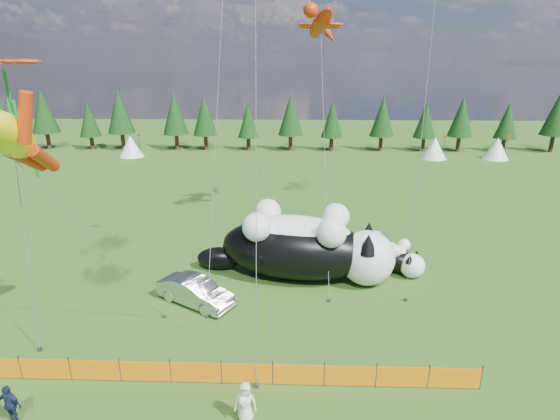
{
  "coord_description": "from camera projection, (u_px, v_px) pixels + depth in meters",
  "views": [
    {
      "loc": [
        3.75,
        -16.99,
        12.0
      ],
      "look_at": [
        3.05,
        4.0,
        4.87
      ],
      "focal_mm": 28.0,
      "sensor_mm": 36.0,
      "label": 1
    }
  ],
  "objects": [
    {
      "name": "car",
      "position": [
        195.0,
        291.0,
        22.67
      ],
      "size": [
        4.44,
        3.43,
        1.41
      ],
      "primitive_type": "imported",
      "rotation": [
        0.0,
        0.0,
        1.04
      ],
      "color": "silver",
      "rests_on": "ground"
    },
    {
      "name": "spectator_e",
      "position": [
        245.0,
        403.0,
        15.13
      ],
      "size": [
        0.79,
        0.52,
        1.61
      ],
      "primitive_type": "imported",
      "rotation": [
        0.0,
        0.0,
        0.01
      ],
      "color": "silver",
      "rests_on": "ground"
    },
    {
      "name": "spectator_c",
      "position": [
        10.0,
        405.0,
        15.05
      ],
      "size": [
        1.0,
        0.66,
        1.58
      ],
      "primitive_type": "imported",
      "rotation": [
        0.0,
        0.0,
        -0.22
      ],
      "color": "#16213E",
      "rests_on": "ground"
    },
    {
      "name": "tree_line",
      "position": [
        268.0,
        122.0,
        61.35
      ],
      "size": [
        90.0,
        4.0,
        8.0
      ],
      "primitive_type": null,
      "color": "black",
      "rests_on": "ground"
    },
    {
      "name": "cat_small",
      "position": [
        387.0,
        254.0,
        26.48
      ],
      "size": [
        4.52,
        4.14,
        1.97
      ],
      "rotation": [
        0.0,
        0.0,
        -0.71
      ],
      "color": "black",
      "rests_on": "ground"
    },
    {
      "name": "cat_large",
      "position": [
        304.0,
        245.0,
        25.11
      ],
      "size": [
        11.67,
        5.56,
        4.23
      ],
      "rotation": [
        0.0,
        0.0,
        -0.17
      ],
      "color": "black",
      "rests_on": "ground"
    },
    {
      "name": "safety_fence",
      "position": [
        196.0,
        372.0,
        17.05
      ],
      "size": [
        22.06,
        0.06,
        1.1
      ],
      "color": "#262626",
      "rests_on": "ground"
    },
    {
      "name": "festival_tents",
      "position": [
        350.0,
        148.0,
        57.11
      ],
      "size": [
        50.0,
        3.2,
        2.8
      ],
      "primitive_type": null,
      "color": "white",
      "rests_on": "ground"
    },
    {
      "name": "gecko_kite",
      "position": [
        320.0,
        24.0,
        28.86
      ],
      "size": [
        4.18,
        14.42,
        18.03
      ],
      "color": "red",
      "rests_on": "ground"
    },
    {
      "name": "superhero_kite",
      "position": [
        9.0,
        136.0,
        15.48
      ],
      "size": [
        6.48,
        6.17,
        12.19
      ],
      "color": "#ECE90C",
      "rests_on": "ground"
    },
    {
      "name": "ground",
      "position": [
        211.0,
        337.0,
        20.05
      ],
      "size": [
        160.0,
        160.0,
        0.0
      ],
      "primitive_type": "plane",
      "color": "#0E3609",
      "rests_on": "ground"
    },
    {
      "name": "flower_kite",
      "position": [
        3.0,
        66.0,
        17.28
      ],
      "size": [
        3.84,
        4.05,
        12.23
      ],
      "color": "red",
      "rests_on": "ground"
    }
  ]
}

